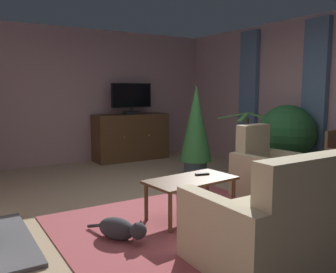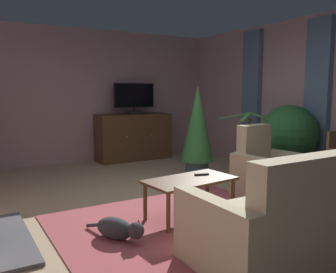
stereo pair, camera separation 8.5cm
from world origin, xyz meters
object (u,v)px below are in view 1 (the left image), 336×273
potted_plant_small_fern_corner (196,128)px  cat (120,229)px  television (132,98)px  tv_cabinet (131,138)px  potted_plant_leafy_by_curtain (246,156)px  tv_remote (202,174)px  sofa_floral (282,224)px  armchair_facing_sofa (270,175)px  coffee_table (191,183)px  potted_plant_on_hearth_side (287,134)px

potted_plant_small_fern_corner → cat: potted_plant_small_fern_corner is taller
television → cat: bearing=-117.7°
tv_cabinet → cat: bearing=-117.4°
potted_plant_leafy_by_curtain → television: bearing=117.4°
tv_cabinet → potted_plant_small_fern_corner: potted_plant_small_fern_corner is taller
tv_remote → potted_plant_small_fern_corner: size_ratio=0.11×
tv_cabinet → tv_remote: (-0.73, -3.45, 0.02)m
sofa_floral → armchair_facing_sofa: 1.92m
coffee_table → sofa_floral: 1.26m
television → potted_plant_on_hearth_side: bearing=-62.8°
coffee_table → armchair_facing_sofa: armchair_facing_sofa is taller
tv_cabinet → cat: size_ratio=2.19×
potted_plant_leafy_by_curtain → cat: size_ratio=1.53×
potted_plant_small_fern_corner → potted_plant_on_hearth_side: size_ratio=1.26×
television → potted_plant_on_hearth_side: size_ratio=0.72×
television → cat: television is taller
potted_plant_small_fern_corner → coffee_table: bearing=-127.7°
television → potted_plant_small_fern_corner: (0.23, -1.95, -0.47)m
coffee_table → armchair_facing_sofa: size_ratio=1.10×
tv_cabinet → armchair_facing_sofa: armchair_facing_sofa is taller
armchair_facing_sofa → potted_plant_small_fern_corner: bearing=99.9°
television → armchair_facing_sofa: (0.47, -3.36, -1.00)m
sofa_floral → potted_plant_small_fern_corner: bearing=68.5°
sofa_floral → armchair_facing_sofa: armchair_facing_sofa is taller
potted_plant_small_fern_corner → armchair_facing_sofa: bearing=-80.1°
coffee_table → potted_plant_small_fern_corner: bearing=52.3°
sofa_floral → potted_plant_small_fern_corner: potted_plant_small_fern_corner is taller
coffee_table → potted_plant_leafy_by_curtain: potted_plant_leafy_by_curtain is taller
tv_remote → potted_plant_on_hearth_side: (2.17, 0.58, 0.27)m
sofa_floral → potted_plant_leafy_by_curtain: bearing=51.5°
coffee_table → cat: (-0.95, -0.14, -0.30)m
armchair_facing_sofa → coffee_table: bearing=-175.4°
potted_plant_leafy_by_curtain → potted_plant_on_hearth_side: potted_plant_on_hearth_side is taller
potted_plant_small_fern_corner → potted_plant_on_hearth_side: bearing=-35.3°
tv_remote → potted_plant_leafy_by_curtain: size_ratio=0.16×
potted_plant_small_fern_corner → potted_plant_leafy_by_curtain: bearing=-15.5°
television → potted_plant_on_hearth_side: television is taller
tv_cabinet → coffee_table: bearing=-105.0°
tv_cabinet → sofa_floral: bearing=-100.3°
sofa_floral → potted_plant_leafy_by_curtain: potted_plant_leafy_by_curtain is taller
coffee_table → potted_plant_leafy_by_curtain: bearing=31.3°
sofa_floral → potted_plant_small_fern_corner: size_ratio=0.96×
coffee_table → television: bearing=74.7°
potted_plant_leafy_by_curtain → potted_plant_small_fern_corner: 1.08m
tv_remote → armchair_facing_sofa: 1.22m
potted_plant_on_hearth_side → cat: potted_plant_on_hearth_side is taller
television → sofa_floral: (-0.87, -4.73, -0.99)m
coffee_table → tv_remote: (0.22, 0.08, 0.06)m
tv_cabinet → tv_remote: size_ratio=9.20×
sofa_floral → armchair_facing_sofa: size_ratio=1.52×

